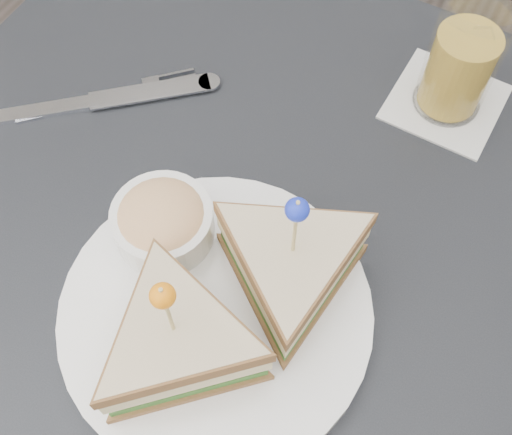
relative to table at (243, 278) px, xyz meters
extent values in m
plane|color=#3F3833|center=(0.00, 0.00, -0.67)|extent=(3.50, 3.50, 0.00)
cube|color=black|center=(0.00, 0.00, 0.06)|extent=(0.80, 0.80, 0.03)
cylinder|color=black|center=(-0.35, 0.35, -0.31)|extent=(0.04, 0.04, 0.72)
cylinder|color=white|center=(0.02, -0.08, 0.08)|extent=(0.34, 0.34, 0.02)
cylinder|color=white|center=(0.02, -0.08, 0.10)|extent=(0.34, 0.34, 0.01)
cylinder|color=#D6C17B|center=(0.01, -0.12, 0.20)|extent=(0.00, 0.00, 0.09)
sphere|color=orange|center=(0.01, -0.12, 0.23)|extent=(0.02, 0.02, 0.02)
cylinder|color=#D6C17B|center=(0.06, -0.02, 0.20)|extent=(0.00, 0.00, 0.09)
sphere|color=#1A2FC9|center=(0.06, -0.02, 0.23)|extent=(0.02, 0.02, 0.02)
cylinder|color=white|center=(-0.06, -0.03, 0.11)|extent=(0.11, 0.11, 0.04)
ellipsoid|color=#E0B772|center=(-0.06, -0.03, 0.13)|extent=(0.10, 0.10, 0.04)
cube|color=silver|center=(-0.25, 0.06, 0.08)|extent=(0.10, 0.10, 0.00)
cube|color=silver|center=(-0.18, 0.12, 0.08)|extent=(0.03, 0.03, 0.00)
cube|color=white|center=(-0.27, 0.04, 0.08)|extent=(0.10, 0.09, 0.01)
cube|color=white|center=(-0.18, 0.12, 0.08)|extent=(0.12, 0.11, 0.00)
cylinder|color=white|center=(-0.13, 0.16, 0.08)|extent=(0.03, 0.03, 0.00)
cube|color=silver|center=(0.11, 0.26, 0.08)|extent=(0.12, 0.12, 0.00)
cylinder|color=#B38E32|center=(0.11, 0.26, 0.13)|extent=(0.07, 0.07, 0.09)
cylinder|color=white|center=(0.11, 0.26, 0.15)|extent=(0.08, 0.08, 0.15)
cube|color=white|center=(0.12, 0.27, 0.17)|extent=(0.02, 0.02, 0.02)
cube|color=white|center=(0.10, 0.26, 0.17)|extent=(0.02, 0.02, 0.02)
camera|label=1|loc=(0.15, -0.24, 0.63)|focal=45.00mm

